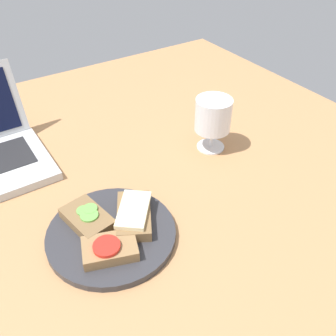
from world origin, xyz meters
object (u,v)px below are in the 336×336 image
sandwich_with_cheese (134,214)px  sandwich_with_cucumber (87,218)px  plate (111,234)px  sandwich_with_tomato (109,248)px  wine_glass (213,117)px

sandwich_with_cheese → sandwich_with_cucumber: bearing=152.2°
sandwich_with_cucumber → sandwich_with_cheese: (7.90, -4.16, 0.30)cm
plate → sandwich_with_cucumber: (-2.74, 4.38, 1.93)cm
plate → sandwich_with_tomato: (-2.50, -4.65, 2.08)cm
plate → wine_glass: 37.58cm
plate → sandwich_with_tomato: bearing=-118.3°
sandwich_with_cucumber → sandwich_with_cheese: 8.93cm
plate → sandwich_with_cheese: bearing=2.4°
wine_glass → sandwich_with_cucumber: bearing=-166.9°
sandwich_with_cucumber → wine_glass: bearing=13.1°
sandwich_with_tomato → wine_glass: size_ratio=0.83×
sandwich_with_cheese → plate: bearing=-177.6°
sandwich_with_cucumber → sandwich_with_tomato: 9.03cm
sandwich_with_cucumber → sandwich_with_tomato: sandwich_with_tomato is taller
wine_glass → sandwich_with_tomato: bearing=-154.4°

